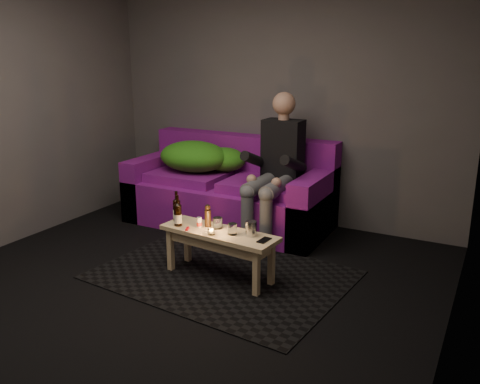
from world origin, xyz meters
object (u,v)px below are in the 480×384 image
object	(u,v)px
person	(276,165)
beer_bottle_a	(177,210)
beer_bottle_b	(178,215)
steel_cup	(251,229)
sofa	(231,193)
coffee_table	(219,239)

from	to	relation	value
person	beer_bottle_a	size ratio (longest dim) A/B	5.46
beer_bottle_b	steel_cup	distance (m)	0.65
steel_cup	beer_bottle_b	bearing A→B (deg)	-173.70
sofa	coffee_table	xyz separation A→B (m)	(0.59, -1.26, 0.00)
beer_bottle_a	beer_bottle_b	distance (m)	0.13
sofa	beer_bottle_b	distance (m)	1.33
sofa	beer_bottle_b	bearing A→B (deg)	-80.65
beer_bottle_a	beer_bottle_b	world-z (taller)	same
beer_bottle_a	coffee_table	bearing A→B (deg)	-6.97
sofa	steel_cup	xyz separation A→B (m)	(0.86, -1.23, 0.14)
beer_bottle_a	beer_bottle_b	bearing A→B (deg)	-51.41
sofa	person	xyz separation A→B (m)	(0.60, -0.18, 0.41)
sofa	steel_cup	world-z (taller)	sofa
sofa	person	distance (m)	0.75
beer_bottle_b	beer_bottle_a	bearing A→B (deg)	128.59
beer_bottle_a	steel_cup	bearing A→B (deg)	-2.32
steel_cup	beer_bottle_a	bearing A→B (deg)	177.68
person	coffee_table	distance (m)	1.16
coffee_table	beer_bottle_a	xyz separation A→B (m)	(-0.45, 0.06, 0.17)
beer_bottle_a	steel_cup	xyz separation A→B (m)	(0.73, -0.03, -0.04)
beer_bottle_b	person	bearing A→B (deg)	71.16
beer_bottle_b	steel_cup	xyz separation A→B (m)	(0.65, 0.07, -0.04)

